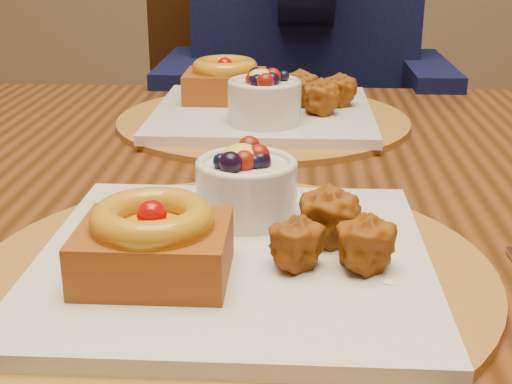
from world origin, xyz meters
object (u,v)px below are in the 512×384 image
at_px(place_setting_far, 261,106).
at_px(chair_far, 236,162).
at_px(diner, 306,5).
at_px(dining_table, 253,247).
at_px(place_setting_near, 232,248).

distance_m(place_setting_far, chair_far, 0.54).
distance_m(chair_far, diner, 0.35).
bearing_deg(place_setting_far, dining_table, -89.30).
relative_size(place_setting_far, chair_far, 0.39).
distance_m(dining_table, chair_far, 0.71).
height_order(dining_table, place_setting_near, place_setting_near).
bearing_deg(diner, chair_far, -172.04).
xyz_separation_m(dining_table, diner, (0.06, 0.66, 0.19)).
xyz_separation_m(place_setting_near, place_setting_far, (-0.00, 0.43, 0.00)).
xyz_separation_m(dining_table, place_setting_far, (-0.00, 0.22, 0.10)).
bearing_deg(dining_table, place_setting_near, -90.55).
height_order(dining_table, chair_far, chair_far).
bearing_deg(diner, dining_table, -73.50).
distance_m(dining_table, place_setting_near, 0.24).
distance_m(place_setting_near, diner, 0.89).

